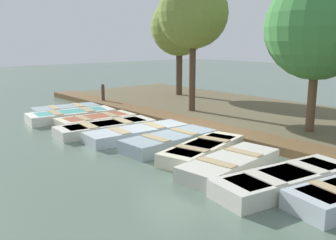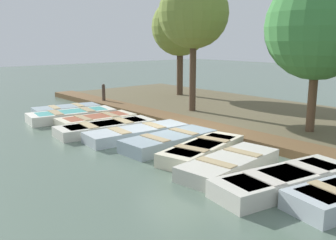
{
  "view_description": "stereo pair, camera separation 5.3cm",
  "coord_description": "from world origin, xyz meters",
  "px_view_note": "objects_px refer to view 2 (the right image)",
  "views": [
    {
      "loc": [
        8.24,
        8.98,
        3.22
      ],
      "look_at": [
        0.37,
        -0.18,
        0.65
      ],
      "focal_mm": 40.0,
      "sensor_mm": 36.0,
      "label": 1
    },
    {
      "loc": [
        8.2,
        9.01,
        3.22
      ],
      "look_at": [
        0.37,
        -0.18,
        0.65
      ],
      "focal_mm": 40.0,
      "sensor_mm": 36.0,
      "label": 2
    }
  ],
  "objects_px": {
    "rowboat_5": "(170,141)",
    "park_tree_far_left": "(180,27)",
    "rowboat_1": "(72,115)",
    "mooring_post_near": "(104,95)",
    "rowboat_4": "(137,133)",
    "rowboat_6": "(203,150)",
    "rowboat_3": "(106,127)",
    "park_tree_center": "(318,28)",
    "rowboat_8": "(285,180)",
    "park_tree_left": "(194,13)",
    "rowboat_7": "(230,164)",
    "rowboat_0": "(67,110)",
    "rowboat_2": "(96,120)"
  },
  "relations": [
    {
      "from": "rowboat_8",
      "to": "park_tree_left",
      "type": "height_order",
      "value": "park_tree_left"
    },
    {
      "from": "rowboat_1",
      "to": "rowboat_0",
      "type": "bearing_deg",
      "value": -99.06
    },
    {
      "from": "rowboat_2",
      "to": "park_tree_far_left",
      "type": "distance_m",
      "value": 8.71
    },
    {
      "from": "rowboat_1",
      "to": "rowboat_3",
      "type": "bearing_deg",
      "value": 97.28
    },
    {
      "from": "rowboat_1",
      "to": "rowboat_3",
      "type": "relative_size",
      "value": 0.99
    },
    {
      "from": "rowboat_6",
      "to": "rowboat_7",
      "type": "height_order",
      "value": "rowboat_6"
    },
    {
      "from": "rowboat_3",
      "to": "mooring_post_near",
      "type": "xyz_separation_m",
      "value": [
        -2.87,
        -4.96,
        0.37
      ]
    },
    {
      "from": "rowboat_2",
      "to": "rowboat_3",
      "type": "xyz_separation_m",
      "value": [
        0.42,
        1.42,
        0.01
      ]
    },
    {
      "from": "rowboat_1",
      "to": "rowboat_2",
      "type": "height_order",
      "value": "rowboat_1"
    },
    {
      "from": "rowboat_7",
      "to": "rowboat_1",
      "type": "bearing_deg",
      "value": -94.91
    },
    {
      "from": "rowboat_7",
      "to": "park_tree_left",
      "type": "bearing_deg",
      "value": -133.03
    },
    {
      "from": "rowboat_0",
      "to": "rowboat_4",
      "type": "distance_m",
      "value": 5.56
    },
    {
      "from": "rowboat_7",
      "to": "rowboat_8",
      "type": "relative_size",
      "value": 0.87
    },
    {
      "from": "rowboat_6",
      "to": "park_tree_center",
      "type": "distance_m",
      "value": 5.71
    },
    {
      "from": "rowboat_3",
      "to": "rowboat_7",
      "type": "height_order",
      "value": "rowboat_7"
    },
    {
      "from": "rowboat_2",
      "to": "park_tree_far_left",
      "type": "bearing_deg",
      "value": -153.44
    },
    {
      "from": "mooring_post_near",
      "to": "rowboat_6",
      "type": "bearing_deg",
      "value": 76.03
    },
    {
      "from": "rowboat_8",
      "to": "park_tree_center",
      "type": "distance_m",
      "value": 6.29
    },
    {
      "from": "park_tree_far_left",
      "to": "park_tree_left",
      "type": "height_order",
      "value": "park_tree_left"
    },
    {
      "from": "rowboat_0",
      "to": "rowboat_3",
      "type": "distance_m",
      "value": 4.19
    },
    {
      "from": "rowboat_6",
      "to": "rowboat_2",
      "type": "bearing_deg",
      "value": -102.0
    },
    {
      "from": "rowboat_4",
      "to": "rowboat_6",
      "type": "height_order",
      "value": "rowboat_6"
    },
    {
      "from": "rowboat_5",
      "to": "mooring_post_near",
      "type": "xyz_separation_m",
      "value": [
        -2.38,
        -7.87,
        0.35
      ]
    },
    {
      "from": "rowboat_7",
      "to": "rowboat_8",
      "type": "distance_m",
      "value": 1.55
    },
    {
      "from": "rowboat_2",
      "to": "park_tree_center",
      "type": "bearing_deg",
      "value": 129.5
    },
    {
      "from": "rowboat_0",
      "to": "park_tree_left",
      "type": "height_order",
      "value": "park_tree_left"
    },
    {
      "from": "park_tree_left",
      "to": "park_tree_center",
      "type": "xyz_separation_m",
      "value": [
        -0.37,
        5.43,
        -0.71
      ]
    },
    {
      "from": "rowboat_3",
      "to": "mooring_post_near",
      "type": "bearing_deg",
      "value": -114.45
    },
    {
      "from": "rowboat_1",
      "to": "park_tree_left",
      "type": "bearing_deg",
      "value": 161.89
    },
    {
      "from": "rowboat_2",
      "to": "mooring_post_near",
      "type": "relative_size",
      "value": 2.8
    },
    {
      "from": "rowboat_0",
      "to": "park_tree_center",
      "type": "xyz_separation_m",
      "value": [
        -4.61,
        9.14,
        3.45
      ]
    },
    {
      "from": "rowboat_8",
      "to": "park_tree_far_left",
      "type": "bearing_deg",
      "value": -112.53
    },
    {
      "from": "park_tree_far_left",
      "to": "rowboat_5",
      "type": "bearing_deg",
      "value": 46.12
    },
    {
      "from": "mooring_post_near",
      "to": "rowboat_8",
      "type": "bearing_deg",
      "value": 77.69
    },
    {
      "from": "rowboat_3",
      "to": "park_tree_center",
      "type": "height_order",
      "value": "park_tree_center"
    },
    {
      "from": "rowboat_7",
      "to": "park_tree_left",
      "type": "xyz_separation_m",
      "value": [
        -4.5,
        -6.0,
        4.15
      ]
    },
    {
      "from": "rowboat_2",
      "to": "park_tree_center",
      "type": "xyz_separation_m",
      "value": [
        -4.67,
        6.39,
        3.46
      ]
    },
    {
      "from": "rowboat_8",
      "to": "rowboat_4",
      "type": "bearing_deg",
      "value": -81.19
    },
    {
      "from": "rowboat_1",
      "to": "mooring_post_near",
      "type": "height_order",
      "value": "mooring_post_near"
    },
    {
      "from": "rowboat_3",
      "to": "rowboat_5",
      "type": "bearing_deg",
      "value": 105.18
    },
    {
      "from": "rowboat_5",
      "to": "park_tree_center",
      "type": "relative_size",
      "value": 0.59
    },
    {
      "from": "rowboat_8",
      "to": "rowboat_1",
      "type": "bearing_deg",
      "value": -78.82
    },
    {
      "from": "rowboat_0",
      "to": "rowboat_6",
      "type": "distance_m",
      "value": 8.4
    },
    {
      "from": "rowboat_0",
      "to": "rowboat_3",
      "type": "xyz_separation_m",
      "value": [
        0.47,
        4.17,
        -0.0
      ]
    },
    {
      "from": "rowboat_1",
      "to": "rowboat_7",
      "type": "distance_m",
      "value": 8.3
    },
    {
      "from": "rowboat_3",
      "to": "rowboat_6",
      "type": "distance_m",
      "value": 4.28
    },
    {
      "from": "mooring_post_near",
      "to": "rowboat_3",
      "type": "bearing_deg",
      "value": 59.9
    },
    {
      "from": "rowboat_4",
      "to": "park_tree_left",
      "type": "relative_size",
      "value": 0.62
    },
    {
      "from": "rowboat_0",
      "to": "mooring_post_near",
      "type": "bearing_deg",
      "value": -154.2
    },
    {
      "from": "rowboat_5",
      "to": "park_tree_far_left",
      "type": "height_order",
      "value": "park_tree_far_left"
    }
  ]
}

